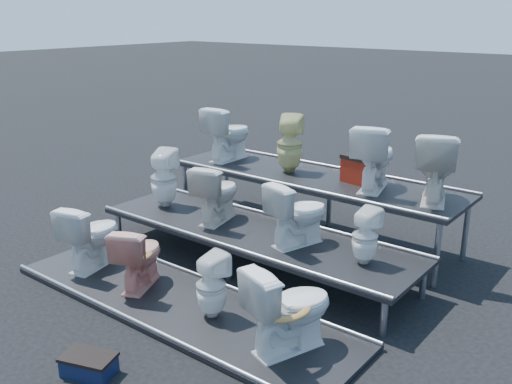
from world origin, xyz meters
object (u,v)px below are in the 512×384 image
Objects in this scene: toilet_6 at (298,213)px; red_crate at (361,171)px; toilet_1 at (139,256)px; toilet_11 at (436,166)px; toilet_5 at (217,193)px; toilet_10 at (374,156)px; toilet_0 at (91,235)px; step_stool at (89,366)px; toilet_2 at (211,285)px; toilet_9 at (290,144)px; toilet_3 at (289,307)px; toilet_4 at (164,178)px; toilet_8 at (228,133)px; toilet_7 at (365,236)px.

toilet_6 is 1.71× the size of red_crate.
toilet_1 is 0.87× the size of toilet_11.
toilet_10 is (1.49, 1.30, 0.45)m from toilet_5.
toilet_6 is at bearing 167.48° from toilet_5.
step_stool is at bearing 129.40° from toilet_0.
toilet_0 is 1.85× the size of step_stool.
toilet_2 is 2.78m from toilet_10.
toilet_11 is 1.08m from red_crate.
toilet_9 reaches higher than toilet_0.
toilet_9 is at bearing -19.10° from toilet_11.
toilet_9 reaches higher than toilet_3.
toilet_0 is 1.60m from toilet_5.
step_stool is (1.81, -2.62, -0.78)m from toilet_4.
toilet_10 reaches higher than toilet_8.
toilet_0 is 1.08× the size of toilet_6.
toilet_1 is 2.74m from toilet_9.
toilet_0 is 0.99× the size of toilet_8.
toilet_6 is (2.20, 0.00, -0.02)m from toilet_4.
toilet_11 is at bearing -153.05° from toilet_0.
toilet_1 is 1.09m from toilet_2.
toilet_6 is 1.40m from toilet_10.
toilet_3 is 0.99× the size of toilet_11.
toilet_8 reaches higher than toilet_9.
toilet_6 is 0.88× the size of toilet_11.
red_crate is at bearing -139.94° from toilet_0.
toilet_9 reaches higher than toilet_2.
toilet_9 is 1.28m from toilet_10.
toilet_2 is 2.87m from toilet_9.
toilet_10 is at bearing -58.78° from toilet_3.
toilet_7 reaches higher than toilet_1.
toilet_1 is 0.90× the size of toilet_8.
toilet_0 is 1.00× the size of toilet_9.
toilet_3 is 1.37× the size of toilet_7.
toilet_4 is 2.81m from toilet_10.
toilet_9 is at bearing -35.43° from toilet_3.
toilet_0 is 1.19× the size of toilet_2.
toilet_5 is at bearing 16.85° from toilet_6.
toilet_9 is 0.95× the size of toilet_11.
step_stool is (-0.24, -1.32, -0.32)m from toilet_2.
toilet_7 is (2.94, 1.30, 0.30)m from toilet_0.
toilet_6 is 1.22× the size of toilet_7.
toilet_1 reaches higher than step_stool.
toilet_2 is 0.84× the size of toilet_8.
toilet_11 is (1.21, 2.60, 0.88)m from toilet_2.
toilet_11 is at bearing -107.55° from toilet_2.
toilet_8 reaches higher than toilet_1.
toilet_2 is at bearing 19.58° from toilet_3.
red_crate reaches higher than toilet_2.
toilet_3 is 1.92× the size of step_stool.
toilet_6 is at bearing -89.48° from toilet_2.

